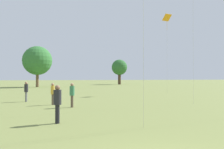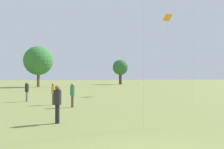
% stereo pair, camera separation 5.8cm
% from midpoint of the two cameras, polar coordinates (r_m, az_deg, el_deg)
% --- Properties ---
extents(person_standing_0, '(0.35, 0.35, 1.76)m').
position_cam_midpoint_polar(person_standing_0, '(16.09, -10.20, -4.72)').
color(person_standing_0, brown).
rests_on(person_standing_0, ground).
extents(person_standing_1, '(0.47, 0.47, 1.81)m').
position_cam_midpoint_polar(person_standing_1, '(10.71, -13.93, -6.61)').
color(person_standing_1, black).
rests_on(person_standing_1, ground).
extents(person_standing_2, '(0.38, 0.38, 1.72)m').
position_cam_midpoint_polar(person_standing_2, '(17.81, -15.04, -4.32)').
color(person_standing_2, brown).
rests_on(person_standing_2, ground).
extents(person_standing_3, '(0.43, 0.43, 1.77)m').
position_cam_midpoint_polar(person_standing_3, '(20.85, -21.28, -3.70)').
color(person_standing_3, slate).
rests_on(person_standing_3, ground).
extents(kite_2, '(1.20, 0.98, 10.43)m').
position_cam_midpoint_polar(kite_2, '(30.56, 14.41, 13.72)').
color(kite_2, orange).
rests_on(kite_2, ground).
extents(distant_tree_0, '(4.55, 4.55, 7.33)m').
position_cam_midpoint_polar(distant_tree_0, '(64.28, 2.22, 1.82)').
color(distant_tree_0, '#473323').
rests_on(distant_tree_0, ground).
extents(distant_tree_1, '(6.26, 6.26, 8.88)m').
position_cam_midpoint_polar(distant_tree_1, '(50.10, -18.65, 3.43)').
color(distant_tree_1, brown).
rests_on(distant_tree_1, ground).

